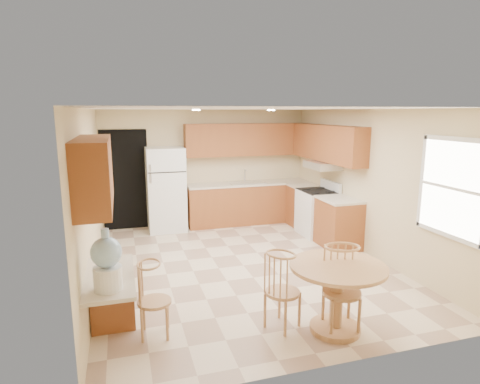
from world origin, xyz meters
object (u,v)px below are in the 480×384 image
object	(u,v)px
stove	(317,212)
chair_desk	(155,295)
refrigerator	(166,189)
chair_table_b	(347,285)
chair_table_a	(286,285)
water_crock	(107,262)
dining_table	(337,288)

from	to	relation	value
stove	chair_desk	xyz separation A→B (m)	(-3.47, -2.95, 0.04)
refrigerator	chair_table_b	size ratio (longest dim) A/B	1.77
chair_table_b	chair_table_a	bearing A→B (deg)	-13.62
refrigerator	chair_table_a	world-z (taller)	refrigerator
stove	chair_table_b	size ratio (longest dim) A/B	1.11
stove	chair_table_a	bearing A→B (deg)	-122.69
refrigerator	chair_desk	distance (m)	4.23
chair_table_b	water_crock	xyz separation A→B (m)	(-2.47, 0.24, 0.45)
refrigerator	chair_desk	xyz separation A→B (m)	(-0.60, -4.17, -0.36)
chair_desk	dining_table	bearing A→B (deg)	85.78
dining_table	chair_table_b	bearing A→B (deg)	-66.16
stove	chair_desk	world-z (taller)	stove
chair_table_a	chair_desk	world-z (taller)	chair_table_a
dining_table	water_crock	bearing A→B (deg)	176.93
chair_table_b	chair_desk	size ratio (longest dim) A/B	1.17
refrigerator	dining_table	world-z (taller)	refrigerator
refrigerator	chair_table_b	xyz separation A→B (m)	(1.42, -4.69, -0.27)
chair_table_a	water_crock	distance (m)	1.94
chair_desk	stove	bearing A→B (deg)	137.87
refrigerator	stove	xyz separation A→B (m)	(2.88, -1.22, -0.40)
stove	dining_table	distance (m)	3.68
refrigerator	water_crock	xyz separation A→B (m)	(-1.05, -4.45, 0.18)
chair_table_a	refrigerator	bearing A→B (deg)	158.43
stove	chair_desk	size ratio (longest dim) A/B	1.29
stove	water_crock	bearing A→B (deg)	-140.54
dining_table	chair_table_a	xyz separation A→B (m)	(-0.55, 0.16, 0.03)
chair_table_b	chair_desk	distance (m)	2.09
stove	chair_table_a	world-z (taller)	stove
refrigerator	water_crock	size ratio (longest dim) A/B	2.85
stove	water_crock	distance (m)	5.12
refrigerator	chair_table_b	distance (m)	4.91
refrigerator	dining_table	xyz separation A→B (m)	(1.37, -4.58, -0.35)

